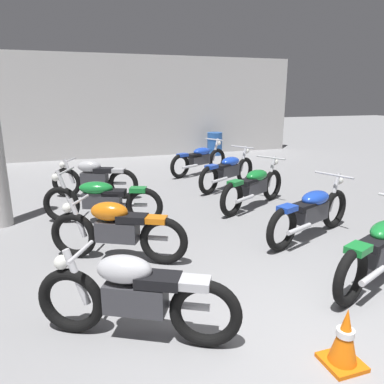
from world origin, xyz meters
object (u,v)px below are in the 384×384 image
motorcycle_left_row_1 (117,229)px  motorcycle_right_row_0 (382,248)px  motorcycle_right_row_4 (200,159)px  oil_drum (215,144)px  motorcycle_right_row_2 (254,186)px  motorcycle_right_row_3 (228,170)px  motorcycle_right_row_1 (311,211)px  motorcycle_left_row_3 (94,178)px  motorcycle_left_row_0 (135,295)px  motorcycle_left_row_2 (102,199)px  traffic_cone (345,338)px

motorcycle_left_row_1 → motorcycle_right_row_0: motorcycle_right_row_0 is taller
motorcycle_right_row_4 → oil_drum: (1.70, 3.07, -0.03)m
motorcycle_right_row_2 → motorcycle_right_row_3: 1.62m
motorcycle_left_row_1 → motorcycle_right_row_4: size_ratio=0.89×
motorcycle_right_row_1 → motorcycle_left_row_3: bearing=131.5°
motorcycle_left_row_0 → motorcycle_left_row_3: size_ratio=0.97×
motorcycle_left_row_2 → oil_drum: motorcycle_left_row_2 is taller
motorcycle_right_row_0 → traffic_cone: (-1.41, -1.04, -0.19)m
motorcycle_left_row_3 → motorcycle_left_row_1: bearing=-88.8°
motorcycle_right_row_0 → traffic_cone: bearing=-143.6°
motorcycle_right_row_3 → motorcycle_right_row_0: bearing=-91.6°
motorcycle_right_row_1 → motorcycle_right_row_3: 3.38m
motorcycle_right_row_0 → motorcycle_left_row_1: bearing=151.2°
motorcycle_right_row_0 → oil_drum: size_ratio=2.40×
motorcycle_left_row_1 → traffic_cone: 3.10m
motorcycle_left_row_0 → motorcycle_left_row_2: (-0.01, 3.38, -0.01)m
motorcycle_right_row_3 → oil_drum: motorcycle_right_row_3 is taller
traffic_cone → motorcycle_left_row_3: bearing=105.1°
motorcycle_left_row_0 → motorcycle_right_row_0: (3.02, 0.13, -0.01)m
motorcycle_right_row_1 → motorcycle_left_row_2: bearing=150.4°
motorcycle_left_row_3 → motorcycle_right_row_3: (3.18, -0.15, -0.01)m
motorcycle_right_row_0 → motorcycle_right_row_1: same height
motorcycle_left_row_3 → motorcycle_right_row_2: size_ratio=0.95×
motorcycle_left_row_3 → motorcycle_right_row_4: bearing=27.6°
motorcycle_left_row_1 → motorcycle_left_row_2: size_ratio=0.87×
motorcycle_left_row_2 → motorcycle_right_row_3: (3.17, 1.61, 0.00)m
motorcycle_left_row_2 → oil_drum: 7.99m
motorcycle_right_row_2 → oil_drum: 6.66m
motorcycle_left_row_3 → traffic_cone: size_ratio=3.42×
motorcycle_left_row_1 → traffic_cone: motorcycle_left_row_1 is taller
motorcycle_left_row_1 → motorcycle_left_row_3: same height
motorcycle_right_row_2 → traffic_cone: size_ratio=3.60×
motorcycle_right_row_0 → motorcycle_right_row_2: 3.25m
motorcycle_left_row_3 → traffic_cone: 6.27m
motorcycle_left_row_0 → motorcycle_right_row_2: 4.53m
motorcycle_left_row_1 → motorcycle_right_row_4: bearing=59.1°
motorcycle_left_row_2 → motorcycle_right_row_2: (3.02, 0.00, 0.00)m
motorcycle_left_row_1 → motorcycle_right_row_1: size_ratio=0.87×
motorcycle_left_row_3 → motorcycle_right_row_3: 3.18m
motorcycle_right_row_2 → traffic_cone: (-1.40, -4.29, -0.19)m
motorcycle_right_row_4 → oil_drum: motorcycle_right_row_4 is taller
motorcycle_left_row_3 → motorcycle_right_row_3: bearing=-2.6°
motorcycle_right_row_0 → motorcycle_left_row_0: bearing=-177.6°
motorcycle_left_row_1 → motorcycle_left_row_3: bearing=91.2°
traffic_cone → motorcycle_right_row_2: bearing=71.9°
motorcycle_left_row_2 → traffic_cone: size_ratio=3.80×
motorcycle_left_row_1 → motorcycle_left_row_2: 1.62m
motorcycle_right_row_1 → oil_drum: (1.64, 8.20, -0.03)m
motorcycle_left_row_2 → oil_drum: (4.75, 6.43, -0.03)m
motorcycle_left_row_2 → motorcycle_right_row_1: size_ratio=1.00×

